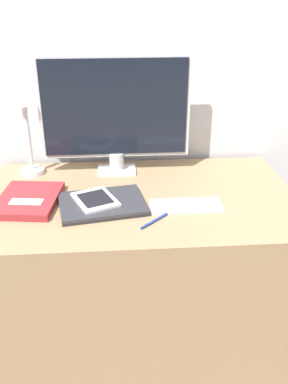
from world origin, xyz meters
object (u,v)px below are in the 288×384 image
object	(u,v)px
ereader	(95,199)
notebook	(28,200)
desk_lamp	(26,118)
monitor	(115,112)
keyboard	(186,206)
laptop	(102,204)
pen	(154,221)

from	to	relation	value
ereader	notebook	world-z (taller)	ereader
desk_lamp	monitor	bearing A→B (deg)	-0.94
monitor	desk_lamp	distance (m)	0.36
keyboard	desk_lamp	size ratio (longest dim) A/B	0.73
monitor	keyboard	size ratio (longest dim) A/B	2.33
ereader	desk_lamp	size ratio (longest dim) A/B	0.58
monitor	desk_lamp	bearing A→B (deg)	179.06
laptop	pen	bearing A→B (deg)	-35.22
desk_lamp	notebook	size ratio (longest dim) A/B	1.23
ereader	notebook	distance (m)	0.25
ereader	monitor	bearing A→B (deg)	74.82
laptop	pen	distance (m)	0.22
keyboard	pen	world-z (taller)	keyboard
pen	desk_lamp	bearing A→B (deg)	137.04
keyboard	monitor	bearing A→B (deg)	125.51
ereader	pen	size ratio (longest dim) A/B	2.03
monitor	pen	distance (m)	0.52
laptop	notebook	world-z (taller)	notebook
monitor	laptop	size ratio (longest dim) A/B	1.80
monitor	keyboard	bearing A→B (deg)	-54.49
notebook	ereader	bearing A→B (deg)	-8.49
keyboard	desk_lamp	bearing A→B (deg)	149.96
monitor	laptop	bearing A→B (deg)	-100.54
keyboard	desk_lamp	world-z (taller)	desk_lamp
ereader	desk_lamp	distance (m)	0.47
ereader	keyboard	bearing A→B (deg)	-6.35
ereader	notebook	xyz separation A→B (m)	(-0.25, 0.04, -0.01)
keyboard	laptop	world-z (taller)	laptop
notebook	laptop	bearing A→B (deg)	-9.26
monitor	keyboard	xyz separation A→B (m)	(0.24, -0.34, -0.25)
monitor	notebook	world-z (taller)	monitor
laptop	desk_lamp	distance (m)	0.50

